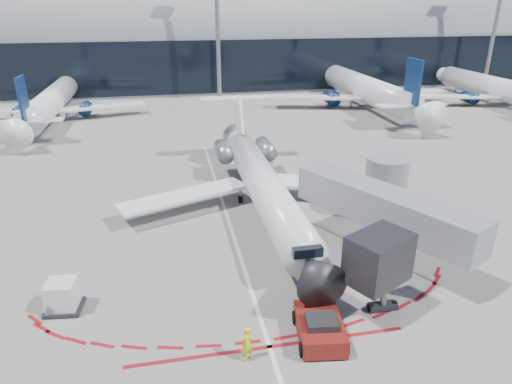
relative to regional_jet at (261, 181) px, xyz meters
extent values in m
plane|color=slate|center=(-2.98, -4.62, -2.38)|extent=(260.00, 260.00, 0.00)
cube|color=silver|center=(-2.98, -2.62, -2.37)|extent=(0.25, 40.00, 0.01)
cube|color=maroon|center=(-2.98, -16.12, -2.37)|extent=(14.00, 0.25, 0.01)
cube|color=#9A9C9F|center=(-2.98, 60.38, 2.62)|extent=(150.00, 24.00, 10.00)
cylinder|color=#9A9C9F|center=(-2.98, 60.38, 7.62)|extent=(150.00, 24.00, 24.00)
cube|color=black|center=(-2.98, 48.33, 2.62)|extent=(150.00, 0.20, 9.00)
cube|color=gray|center=(6.02, -9.12, 1.22)|extent=(8.22, 12.61, 2.30)
cube|color=black|center=(2.97, -14.86, 1.22)|extent=(3.86, 3.44, 2.60)
cylinder|color=gray|center=(3.77, -14.46, -1.18)|extent=(0.36, 0.36, 2.40)
cube|color=black|center=(3.77, -14.46, -2.16)|extent=(1.60, 0.60, 0.30)
cylinder|color=gray|center=(9.07, -3.38, 0.02)|extent=(3.20, 3.20, 4.80)
cylinder|color=black|center=(9.07, -3.38, -2.13)|extent=(4.00, 4.00, 0.50)
cylinder|color=gray|center=(2.02, 43.38, 10.12)|extent=(0.70, 0.70, 25.00)
cylinder|color=gray|center=(52.02, 43.38, 10.12)|extent=(0.70, 0.70, 25.00)
cylinder|color=white|center=(0.00, -1.17, -0.03)|extent=(2.69, 21.95, 2.69)
cone|color=black|center=(0.00, -13.54, -0.03)|extent=(2.69, 2.79, 2.69)
cone|color=white|center=(0.00, 11.60, -0.03)|extent=(2.69, 3.59, 2.69)
cube|color=black|center=(0.00, -11.95, 0.52)|extent=(1.70, 1.40, 0.55)
cube|color=white|center=(-6.19, 0.33, -0.93)|extent=(10.69, 6.34, 0.31)
cube|color=white|center=(6.19, 0.33, -0.93)|extent=(10.69, 6.34, 0.31)
cube|color=white|center=(0.00, 10.60, 2.36)|extent=(0.25, 4.68, 4.76)
cube|color=white|center=(0.00, 12.70, 4.16)|extent=(7.18, 1.60, 0.16)
cylinder|color=slate|center=(-2.05, 7.61, 0.22)|extent=(1.50, 3.39, 1.50)
cylinder|color=slate|center=(2.05, 7.61, 0.22)|extent=(1.50, 3.39, 1.50)
cylinder|color=black|center=(0.00, -10.35, -2.10)|extent=(0.22, 0.56, 0.56)
cylinder|color=black|center=(-1.50, 1.32, -2.06)|extent=(0.30, 0.64, 0.64)
cylinder|color=black|center=(1.50, 1.32, -2.06)|extent=(0.30, 0.64, 0.64)
cylinder|color=gray|center=(0.00, -10.35, -1.83)|extent=(0.18, 0.18, 1.10)
cube|color=#50120B|center=(-0.37, -15.94, -1.78)|extent=(2.61, 3.72, 0.97)
cube|color=black|center=(-0.42, -16.26, -1.13)|extent=(1.68, 1.49, 0.38)
cylinder|color=gray|center=(-0.05, -13.58, -2.00)|extent=(0.48, 2.80, 0.11)
cylinder|color=black|center=(-1.55, -16.98, -2.03)|extent=(0.39, 0.73, 0.69)
cylinder|color=black|center=(0.49, -17.26, -2.03)|extent=(0.39, 0.73, 0.69)
cylinder|color=black|center=(-1.23, -14.62, -2.03)|extent=(0.39, 0.73, 0.69)
cylinder|color=black|center=(0.81, -14.90, -2.03)|extent=(0.39, 0.73, 0.69)
imported|color=#D0E818|center=(-4.23, -16.73, -1.43)|extent=(0.82, 0.71, 1.90)
cube|color=black|center=(-13.37, -11.08, -2.21)|extent=(2.09, 1.83, 0.21)
cube|color=silver|center=(-13.37, -11.08, -1.34)|extent=(1.68, 1.60, 1.54)
cylinder|color=black|center=(-14.20, -11.61, -2.28)|extent=(0.12, 0.20, 0.19)
cylinder|color=black|center=(-12.67, -11.78, -2.28)|extent=(0.12, 0.20, 0.19)
cylinder|color=black|center=(-14.07, -10.37, -2.28)|extent=(0.12, 0.20, 0.19)
cylinder|color=black|center=(-12.54, -10.54, -2.28)|extent=(0.12, 0.20, 0.19)
camera|label=1|loc=(-7.11, -33.34, 13.32)|focal=32.00mm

